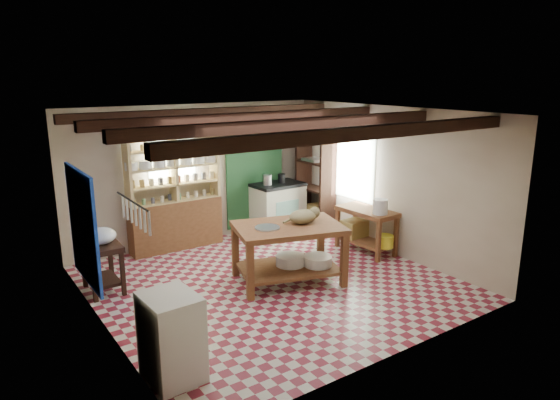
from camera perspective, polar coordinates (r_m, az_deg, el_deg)
floor at (r=7.80m, az=-1.04°, el=-9.47°), size 5.00×5.00×0.02m
ceiling at (r=7.16m, az=-1.13°, el=10.03°), size 5.00×5.00×0.02m
wall_back at (r=9.51m, az=-9.44°, el=2.95°), size 5.00×0.04×2.60m
wall_front at (r=5.55m, az=13.38°, el=-5.34°), size 5.00×0.04×2.60m
wall_left at (r=6.40m, az=-20.14°, el=-3.22°), size 0.04×5.00×2.60m
wall_right at (r=8.96m, az=12.38°, el=2.13°), size 0.04×5.00×2.60m
ceiling_beams at (r=7.17m, az=-1.13°, el=9.07°), size 5.00×3.80×0.15m
blue_wall_patch at (r=7.30m, az=-21.60°, el=-2.89°), size 0.04×1.40×1.60m
green_wall_patch at (r=10.07m, az=-2.91°, el=3.46°), size 1.30×0.04×2.30m
window_back at (r=9.22m, az=-12.30°, el=5.00°), size 0.90×0.02×0.80m
window_right at (r=9.62m, az=8.00°, el=3.75°), size 0.02×1.30×1.20m
utensil_rail at (r=5.17m, az=-16.51°, el=-1.41°), size 0.06×0.90×0.28m
pot_rack at (r=9.59m, az=-1.65°, el=8.55°), size 0.86×0.12×0.36m
shelving_unit at (r=9.16m, az=-11.98°, el=1.14°), size 1.70×0.34×2.20m
tall_rack at (r=10.17m, az=4.05°, el=2.11°), size 0.40×0.86×2.00m
work_table at (r=7.69m, az=0.96°, el=-6.12°), size 1.83×1.47×0.90m
stove at (r=10.16m, az=-0.27°, el=-0.80°), size 1.03×0.71×0.99m
prep_table at (r=7.82m, az=-19.62°, el=-7.27°), size 0.51×0.74×0.74m
white_cabinet at (r=5.48m, az=-12.31°, el=-15.07°), size 0.55×0.65×0.94m
right_counter at (r=9.10m, az=9.80°, el=-3.45°), size 0.60×1.13×0.79m
cat at (r=7.64m, az=2.63°, el=-1.89°), size 0.49×0.40×0.21m
steel_tray at (r=7.39m, az=-1.47°, el=-3.17°), size 0.46×0.46×0.02m
basin_large at (r=7.79m, az=1.19°, el=-6.89°), size 0.56×0.56×0.16m
basin_small at (r=7.80m, az=4.35°, el=-6.93°), size 0.55×0.55×0.15m
kettle_left at (r=9.88m, az=-1.45°, el=2.32°), size 0.18×0.18×0.20m
kettle_right at (r=10.08m, az=0.18°, el=2.50°), size 0.15×0.15×0.18m
enamel_bowl at (r=7.67m, az=-19.92°, el=-3.89°), size 0.47×0.47×0.23m
white_bucket at (r=8.69m, az=11.39°, el=-0.74°), size 0.27×0.27×0.26m
wicker_basket at (r=9.30m, az=8.45°, el=-3.22°), size 0.45×0.37×0.31m
yellow_tub at (r=8.84m, az=11.90°, el=-4.62°), size 0.30×0.30×0.21m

